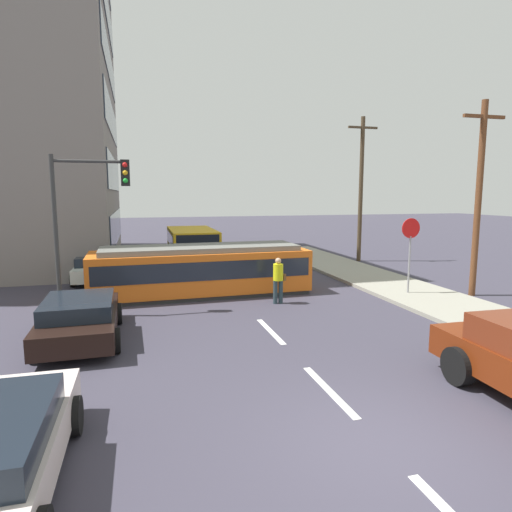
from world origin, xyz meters
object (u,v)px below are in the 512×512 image
at_px(streetcar_tram, 201,269).
at_px(stop_sign, 410,240).
at_px(traffic_light_mast, 85,205).
at_px(pedestrian_crossing, 278,278).
at_px(parked_sedan_far, 98,267).
at_px(utility_pole_near, 479,196).
at_px(utility_pole_mid, 361,187).
at_px(city_bus, 192,243).
at_px(parked_sedan_mid, 80,318).

distance_m(streetcar_tram, stop_sign, 8.16).
height_order(streetcar_tram, traffic_light_mast, traffic_light_mast).
bearing_deg(pedestrian_crossing, parked_sedan_far, 136.94).
distance_m(streetcar_tram, traffic_light_mast, 5.10).
height_order(pedestrian_crossing, utility_pole_near, utility_pole_near).
xyz_separation_m(parked_sedan_far, traffic_light_mast, (0.18, -5.88, 2.96)).
bearing_deg(utility_pole_mid, pedestrian_crossing, -132.73).
bearing_deg(city_bus, utility_pole_near, -50.15).
bearing_deg(utility_pole_near, traffic_light_mast, 175.63).
bearing_deg(parked_sedan_mid, utility_pole_mid, 37.41).
distance_m(pedestrian_crossing, utility_pole_near, 8.28).
relative_size(city_bus, stop_sign, 1.92).
bearing_deg(stop_sign, traffic_light_mast, 177.46).
distance_m(traffic_light_mast, utility_pole_near, 14.18).
xyz_separation_m(utility_pole_near, utility_pole_mid, (0.04, 9.17, 0.45)).
xyz_separation_m(pedestrian_crossing, utility_pole_near, (7.71, -0.79, 2.92)).
height_order(pedestrian_crossing, parked_sedan_far, pedestrian_crossing).
bearing_deg(parked_sedan_mid, traffic_light_mast, 90.14).
relative_size(pedestrian_crossing, utility_pole_near, 0.23).
distance_m(pedestrian_crossing, parked_sedan_far, 9.05).
bearing_deg(utility_pole_near, parked_sedan_far, 154.07).
bearing_deg(streetcar_tram, city_bus, 85.29).
height_order(city_bus, parked_sedan_far, city_bus).
relative_size(stop_sign, traffic_light_mast, 0.56).
distance_m(city_bus, parked_sedan_mid, 13.84).
distance_m(parked_sedan_far, stop_sign, 13.55).
bearing_deg(parked_sedan_far, parked_sedan_mid, -88.75).
distance_m(parked_sedan_mid, traffic_light_mast, 4.03).
bearing_deg(stop_sign, parked_sedan_mid, -169.18).
distance_m(streetcar_tram, utility_pole_near, 11.00).
bearing_deg(utility_pole_mid, traffic_light_mast, -150.28).
bearing_deg(stop_sign, utility_pole_near, -12.81).
relative_size(parked_sedan_far, traffic_light_mast, 0.80).
distance_m(parked_sedan_mid, utility_pole_mid, 18.21).
height_order(pedestrian_crossing, stop_sign, stop_sign).
relative_size(stop_sign, utility_pole_mid, 0.35).
height_order(streetcar_tram, pedestrian_crossing, streetcar_tram).
relative_size(city_bus, parked_sedan_far, 1.34).
height_order(city_bus, parked_sedan_mid, city_bus).
distance_m(city_bus, parked_sedan_far, 6.56).
distance_m(stop_sign, traffic_light_mast, 11.75).
relative_size(streetcar_tram, stop_sign, 2.93).
height_order(parked_sedan_far, traffic_light_mast, traffic_light_mast).
bearing_deg(utility_pole_mid, parked_sedan_far, -171.24).
distance_m(parked_sedan_far, utility_pole_near, 16.25).
distance_m(city_bus, utility_pole_near, 15.07).
distance_m(streetcar_tram, pedestrian_crossing, 3.32).
bearing_deg(parked_sedan_far, stop_sign, -28.39).
bearing_deg(pedestrian_crossing, parked_sedan_mid, -159.14).
distance_m(pedestrian_crossing, parked_sedan_mid, 6.88).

